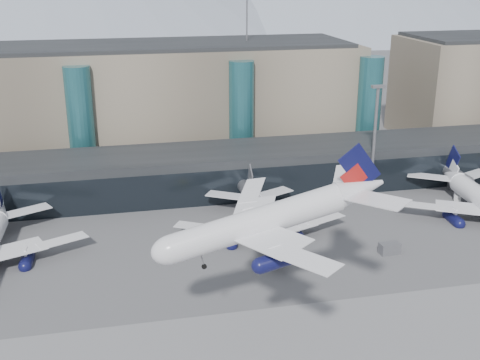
% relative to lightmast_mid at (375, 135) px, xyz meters
% --- Properties ---
extents(ground, '(900.00, 900.00, 0.00)m').
position_rel_lightmast_mid_xyz_m(ground, '(-30.00, -48.00, -14.42)').
color(ground, '#515154').
rests_on(ground, ground).
extents(concourse, '(170.00, 27.00, 10.00)m').
position_rel_lightmast_mid_xyz_m(concourse, '(-30.02, 9.73, -9.45)').
color(concourse, black).
rests_on(concourse, ground).
extents(terminal_main, '(130.00, 30.00, 31.00)m').
position_rel_lightmast_mid_xyz_m(terminal_main, '(-55.00, 42.00, 1.03)').
color(terminal_main, gray).
rests_on(terminal_main, ground).
extents(teal_towers, '(116.40, 19.40, 46.00)m').
position_rel_lightmast_mid_xyz_m(teal_towers, '(-44.99, 26.01, -0.41)').
color(teal_towers, '#26636B').
rests_on(teal_towers, ground).
extents(lightmast_mid, '(3.00, 1.20, 25.60)m').
position_rel_lightmast_mid_xyz_m(lightmast_mid, '(0.00, 0.00, 0.00)').
color(lightmast_mid, slate).
rests_on(lightmast_mid, ground).
extents(hero_jet, '(33.49, 34.37, 11.07)m').
position_rel_lightmast_mid_xyz_m(hero_jet, '(-36.51, -50.10, 4.99)').
color(hero_jet, white).
rests_on(hero_jet, ground).
extents(jet_parked_mid, '(36.04, 35.24, 11.62)m').
position_rel_lightmast_mid_xyz_m(jet_parked_mid, '(-30.15, -15.54, -10.02)').
color(jet_parked_mid, white).
rests_on(jet_parked_mid, ground).
extents(jet_parked_right, '(38.94, 38.44, 12.58)m').
position_rel_lightmast_mid_xyz_m(jet_parked_right, '(17.98, -15.42, -9.66)').
color(jet_parked_right, white).
rests_on(jet_parked_right, ground).
extents(veh_b, '(1.63, 2.57, 1.45)m').
position_rel_lightmast_mid_xyz_m(veh_b, '(-41.88, -13.06, -13.69)').
color(veh_b, gold).
rests_on(veh_b, ground).
extents(veh_c, '(3.90, 2.24, 2.10)m').
position_rel_lightmast_mid_xyz_m(veh_c, '(-9.15, -29.32, -13.37)').
color(veh_c, '#4E4F54').
rests_on(veh_c, ground).
extents(veh_d, '(2.64, 3.11, 1.57)m').
position_rel_lightmast_mid_xyz_m(veh_d, '(17.67, -7.80, -13.64)').
color(veh_d, beige).
rests_on(veh_d, ground).
extents(veh_g, '(2.23, 2.50, 1.26)m').
position_rel_lightmast_mid_xyz_m(veh_g, '(1.94, -9.81, -13.79)').
color(veh_g, beige).
rests_on(veh_g, ground).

